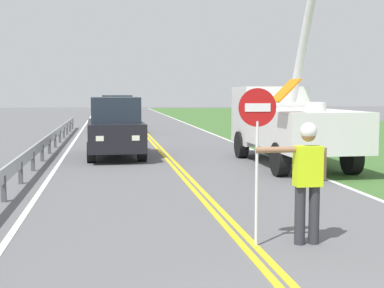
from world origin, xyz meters
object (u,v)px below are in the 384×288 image
Objects in this scene: stop_sign_paddle at (257,131)px; utility_bucket_truck at (287,119)px; oncoming_suv_second at (117,114)px; oncoming_suv_nearest at (115,127)px; flagger_worker at (307,175)px.

utility_bucket_truck is at bearing 69.06° from stop_sign_paddle.
stop_sign_paddle is at bearing -86.04° from oncoming_suv_second.
utility_bucket_truck reaches higher than oncoming_suv_nearest.
stop_sign_paddle is 0.34× the size of utility_bucket_truck.
flagger_worker is at bearing -106.57° from utility_bucket_truck.
flagger_worker is 0.39× the size of oncoming_suv_nearest.
oncoming_suv_nearest is 1.01× the size of oncoming_suv_second.
stop_sign_paddle is (-0.77, 0.01, 0.66)m from flagger_worker.
flagger_worker is at bearing -0.38° from stop_sign_paddle.
utility_bucket_truck is 1.47× the size of oncoming_suv_nearest.
stop_sign_paddle reaches higher than flagger_worker.
oncoming_suv_nearest is at bearing 153.93° from utility_bucket_truck.
utility_bucket_truck is 5.99m from oncoming_suv_nearest.
stop_sign_paddle is 11.87m from oncoming_suv_nearest.
utility_bucket_truck is (3.47, 9.07, -0.27)m from stop_sign_paddle.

